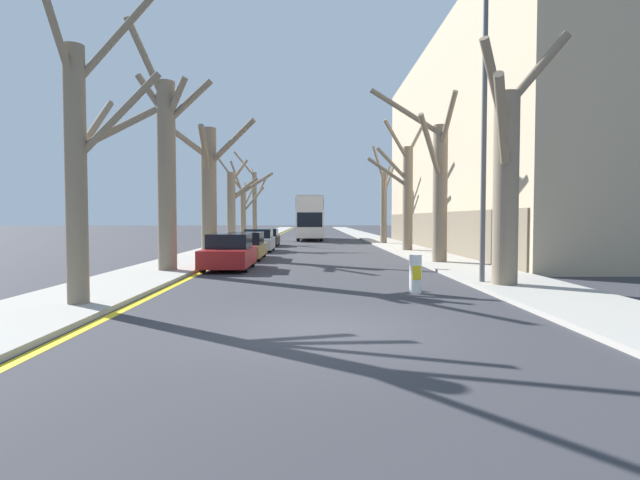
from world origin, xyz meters
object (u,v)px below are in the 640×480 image
(street_tree_right_0, at_px, (506,177))
(parked_car_1, at_px, (246,246))
(street_tree_left_4, at_px, (243,208))
(street_tree_left_1, at_px, (167,164))
(parked_car_3, at_px, (267,238))
(street_tree_left_0, at_px, (81,159))
(street_tree_left_5, at_px, (254,202))
(parked_car_0, at_px, (229,253))
(parked_car_2, at_px, (259,241))
(street_tree_right_2, at_px, (406,192))
(double_decker_bus, at_px, (310,216))
(street_tree_right_3, at_px, (384,202))
(traffic_bollard, at_px, (415,274))
(lamp_post, at_px, (481,123))
(street_tree_left_2, at_px, (209,187))
(street_tree_right_1, at_px, (438,184))
(street_tree_left_3, at_px, (233,206))

(street_tree_right_0, distance_m, parked_car_1, 14.73)
(street_tree_left_4, bearing_deg, parked_car_1, -81.63)
(street_tree_left_4, xyz_separation_m, parked_car_1, (2.31, -15.70, -2.33))
(street_tree_left_1, distance_m, parked_car_3, 19.54)
(street_tree_left_0, distance_m, parked_car_3, 26.87)
(street_tree_left_4, relative_size, street_tree_left_5, 0.84)
(parked_car_0, height_order, parked_car_2, parked_car_0)
(street_tree_right_2, distance_m, parked_car_2, 9.88)
(street_tree_left_4, distance_m, double_decker_bus, 9.58)
(street_tree_right_3, xyz_separation_m, parked_car_1, (-9.30, -14.72, -2.80))
(parked_car_0, relative_size, traffic_bollard, 3.61)
(street_tree_left_0, distance_m, street_tree_left_1, 7.60)
(parked_car_2, relative_size, parked_car_3, 0.97)
(double_decker_bus, distance_m, lamp_post, 34.47)
(street_tree_left_5, bearing_deg, parked_car_1, -84.46)
(parked_car_1, distance_m, lamp_post, 14.27)
(street_tree_left_0, xyz_separation_m, traffic_bollard, (8.27, 2.18, -2.94))
(double_decker_bus, bearing_deg, street_tree_right_3, -55.34)
(street_tree_left_2, xyz_separation_m, parked_car_2, (2.04, 5.29, -3.12))
(street_tree_left_2, height_order, traffic_bollard, street_tree_left_2)
(parked_car_1, xyz_separation_m, traffic_bollard, (6.34, -12.04, -0.12))
(street_tree_left_1, distance_m, parked_car_1, 7.84)
(street_tree_right_1, relative_size, parked_car_0, 2.06)
(street_tree_right_1, height_order, double_decker_bus, street_tree_right_1)
(street_tree_right_1, bearing_deg, parked_car_2, 134.81)
(street_tree_left_2, relative_size, street_tree_left_3, 1.15)
(traffic_bollard, bearing_deg, street_tree_left_4, 107.33)
(street_tree_left_1, height_order, street_tree_left_3, street_tree_left_1)
(double_decker_bus, bearing_deg, street_tree_left_3, -109.34)
(parked_car_0, bearing_deg, street_tree_left_3, 98.13)
(street_tree_left_5, relative_size, double_decker_bus, 0.84)
(street_tree_left_5, xyz_separation_m, parked_car_2, (2.22, -16.89, -3.06))
(parked_car_3, xyz_separation_m, lamp_post, (8.69, -22.85, 4.45))
(street_tree_left_0, distance_m, street_tree_right_0, 11.53)
(street_tree_left_1, relative_size, street_tree_left_2, 1.30)
(double_decker_bus, bearing_deg, street_tree_right_0, -80.22)
(street_tree_right_2, bearing_deg, street_tree_right_3, 90.41)
(street_tree_left_4, bearing_deg, double_decker_bus, 54.66)
(street_tree_left_0, xyz_separation_m, double_decker_bus, (5.15, 37.72, -1.09))
(street_tree_right_0, height_order, parked_car_2, street_tree_right_0)
(street_tree_right_2, bearing_deg, parked_car_0, -130.68)
(street_tree_left_0, bearing_deg, parked_car_2, 84.58)
(street_tree_left_3, bearing_deg, street_tree_left_4, 92.54)
(street_tree_right_0, bearing_deg, traffic_bollard, -163.39)
(street_tree_right_3, relative_size, lamp_post, 0.85)
(street_tree_left_5, xyz_separation_m, street_tree_right_0, (11.43, -34.11, -0.41))
(parked_car_2, bearing_deg, street_tree_right_0, -61.88)
(street_tree_left_5, distance_m, double_decker_bus, 5.64)
(street_tree_left_2, xyz_separation_m, street_tree_left_3, (0.04, 7.88, -0.83))
(street_tree_left_1, bearing_deg, parked_car_0, 31.66)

